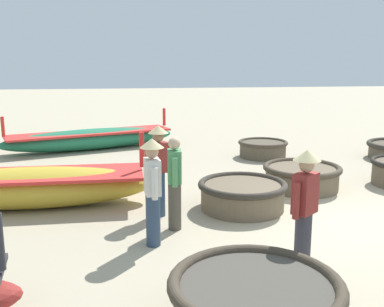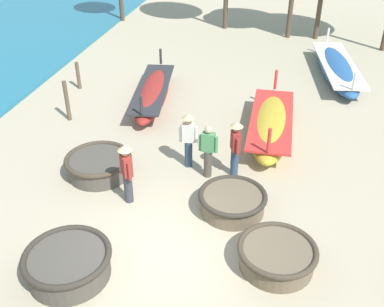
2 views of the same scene
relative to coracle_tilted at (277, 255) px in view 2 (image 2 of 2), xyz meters
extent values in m
plane|color=tan|center=(-2.42, -0.11, -0.29)|extent=(80.00, 80.00, 0.00)
cylinder|color=brown|center=(0.00, 0.00, -0.06)|extent=(1.59, 1.59, 0.47)
torus|color=#42382B|center=(0.00, 0.00, 0.18)|extent=(1.71, 1.71, 0.13)
cylinder|color=#4C473F|center=(-4.22, -1.14, -0.02)|extent=(1.71, 1.71, 0.55)
torus|color=#332D26|center=(-4.22, -1.14, 0.26)|extent=(1.84, 1.84, 0.14)
cylinder|color=brown|center=(-1.16, 1.65, -0.05)|extent=(1.58, 1.58, 0.48)
torus|color=#332D26|center=(-1.16, 1.65, 0.18)|extent=(1.71, 1.71, 0.13)
cylinder|color=#4C473F|center=(-5.00, 2.52, -0.04)|extent=(1.72, 1.72, 0.51)
torus|color=#42382B|center=(-5.00, 2.52, 0.22)|extent=(1.86, 1.86, 0.14)
ellipsoid|color=#285693|center=(1.97, 11.31, 0.05)|extent=(1.97, 5.98, 0.68)
cube|color=silver|center=(1.97, 11.31, 0.27)|extent=(1.96, 5.52, 0.06)
cylinder|color=silver|center=(1.64, 13.98, 0.64)|extent=(0.10, 0.10, 0.61)
cylinder|color=silver|center=(2.29, 8.63, 0.64)|extent=(0.10, 0.10, 0.61)
ellipsoid|color=maroon|center=(-4.83, 7.39, 0.05)|extent=(1.65, 5.01, 0.69)
cube|color=#2D2D33|center=(-4.83, 7.39, 0.27)|extent=(1.64, 4.63, 0.06)
cylinder|color=#2D2D33|center=(-5.11, 9.64, 0.66)|extent=(0.10, 0.10, 0.62)
cylinder|color=#2D2D33|center=(-4.54, 5.14, 0.66)|extent=(0.10, 0.10, 0.62)
ellipsoid|color=gold|center=(-0.44, 5.66, 0.10)|extent=(1.27, 4.67, 0.77)
cube|color=red|center=(-0.44, 5.66, 0.34)|extent=(1.32, 4.30, 0.06)
cylinder|color=red|center=(-0.45, 7.81, 0.78)|extent=(0.10, 0.10, 0.70)
cylinder|color=red|center=(-0.44, 3.52, 0.78)|extent=(0.10, 0.10, 0.70)
cylinder|color=#4C473D|center=(-2.02, 3.04, 0.12)|extent=(0.22, 0.22, 0.82)
cube|color=#4C8E56|center=(-2.02, 3.04, 0.80)|extent=(0.35, 0.24, 0.54)
sphere|color=#DBB28E|center=(-2.02, 3.04, 1.18)|extent=(0.20, 0.20, 0.20)
cylinder|color=#4C8E56|center=(-1.80, 3.03, 0.75)|extent=(0.09, 0.09, 0.48)
cylinder|color=#4C8E56|center=(-2.24, 3.06, 0.75)|extent=(0.09, 0.09, 0.48)
cylinder|color=#383842|center=(-3.80, 1.52, 0.12)|extent=(0.22, 0.22, 0.82)
cube|color=maroon|center=(-3.80, 1.52, 0.80)|extent=(0.38, 0.40, 0.54)
sphere|color=tan|center=(-3.80, 1.52, 1.18)|extent=(0.20, 0.20, 0.20)
cylinder|color=maroon|center=(-3.66, 1.35, 0.75)|extent=(0.09, 0.09, 0.48)
cylinder|color=maroon|center=(-3.94, 1.69, 0.75)|extent=(0.09, 0.09, 0.48)
cone|color=#D1BC84|center=(-3.80, 1.52, 1.31)|extent=(0.36, 0.36, 0.14)
cylinder|color=#2D425B|center=(-2.65, 3.44, 0.12)|extent=(0.22, 0.22, 0.82)
cube|color=silver|center=(-2.65, 3.44, 0.80)|extent=(0.36, 0.25, 0.54)
sphere|color=tan|center=(-2.65, 3.44, 1.18)|extent=(0.20, 0.20, 0.20)
cylinder|color=silver|center=(-2.43, 3.46, 0.75)|extent=(0.09, 0.09, 0.48)
cylinder|color=silver|center=(-2.87, 3.42, 0.75)|extent=(0.09, 0.09, 0.48)
cone|color=#D1BC84|center=(-2.65, 3.44, 1.31)|extent=(0.36, 0.36, 0.14)
cylinder|color=#2D425B|center=(-1.31, 3.25, 0.12)|extent=(0.22, 0.22, 0.82)
cube|color=maroon|center=(-1.31, 3.25, 0.80)|extent=(0.32, 0.40, 0.54)
sphere|color=#A37556|center=(-1.31, 3.25, 1.18)|extent=(0.20, 0.20, 0.20)
cylinder|color=maroon|center=(-1.39, 3.46, 0.75)|extent=(0.09, 0.09, 0.48)
cylinder|color=maroon|center=(-1.23, 3.05, 0.75)|extent=(0.09, 0.09, 0.48)
cone|color=#D1BC84|center=(-1.31, 3.25, 1.31)|extent=(0.36, 0.36, 0.14)
cylinder|color=brown|center=(-7.24, 5.43, 0.42)|extent=(0.14, 0.14, 1.42)
cylinder|color=brown|center=(-8.00, 8.00, 0.25)|extent=(0.14, 0.14, 1.07)
camera|label=1|loc=(-9.15, 3.80, 2.50)|focal=42.00mm
camera|label=2|loc=(-0.36, -7.16, 6.85)|focal=42.00mm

